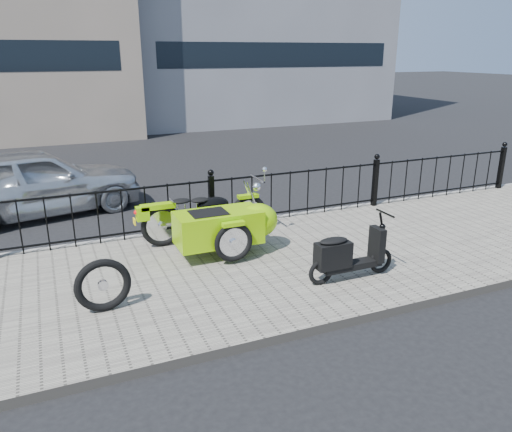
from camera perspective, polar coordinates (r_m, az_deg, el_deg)
name	(u,v)px	position (r m, az deg, el deg)	size (l,w,h in m)	color
ground	(239,260)	(7.93, -2.00, -5.07)	(120.00, 120.00, 0.00)	black
sidewalk	(251,269)	(7.48, -0.60, -6.05)	(30.00, 3.80, 0.12)	slate
curb	(210,228)	(9.17, -5.28, -1.43)	(30.00, 0.10, 0.12)	gray
iron_fence	(212,203)	(8.88, -5.10, 1.49)	(14.11, 0.11, 1.08)	black
motorcycle_sidecar	(226,223)	(7.82, -3.44, -0.77)	(2.28, 1.48, 0.98)	black
scooter	(347,256)	(6.98, 10.31, -4.49)	(1.35, 0.39, 0.91)	black
spare_tire	(103,285)	(6.35, -17.08, -7.58)	(0.68, 0.68, 0.10)	black
sedan_car	(35,182)	(10.81, -23.96, 3.59)	(1.63, 4.05, 1.38)	silver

